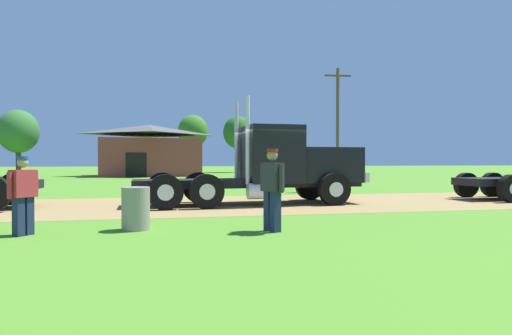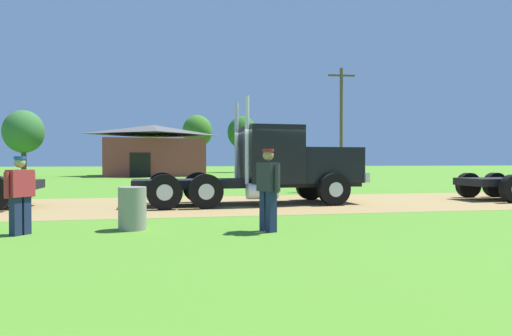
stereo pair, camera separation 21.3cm
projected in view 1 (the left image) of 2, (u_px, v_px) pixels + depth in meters
ground_plane at (273, 203)px, 15.30m from camera, size 200.00×200.00×0.00m
dirt_track at (273, 203)px, 15.30m from camera, size 120.00×6.63×0.01m
truck_foreground_white at (278, 167)px, 15.23m from camera, size 7.95×2.89×3.59m
visitor_standing_near at (272, 186)px, 9.21m from camera, size 0.44×0.64×1.75m
visitor_by_barrel at (23, 193)px, 8.72m from camera, size 0.49×0.55×1.58m
visitor_far_side at (304, 172)px, 20.57m from camera, size 0.57×0.41×1.80m
steel_barrel at (136, 208)px, 9.44m from camera, size 0.60×0.60×0.93m
shed_building at (149, 151)px, 43.17m from camera, size 10.48×9.14×5.03m
utility_pole_near at (338, 121)px, 35.81m from camera, size 2.20×0.31×9.04m
tree_left at (18, 132)px, 39.65m from camera, size 3.55×3.55×6.10m
tree_mid at (193, 132)px, 57.31m from camera, size 3.88×3.88×7.48m
tree_right at (238, 133)px, 55.07m from camera, size 3.71×3.71×7.09m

